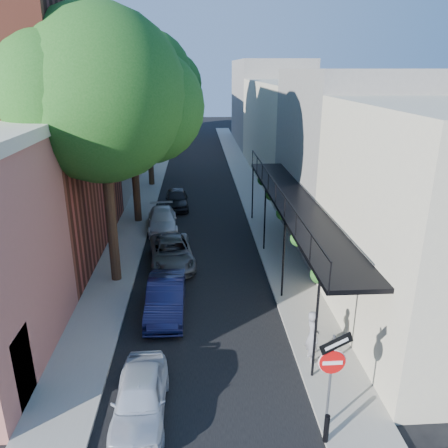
{
  "coord_description": "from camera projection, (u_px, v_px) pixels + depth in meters",
  "views": [
    {
      "loc": [
        -0.09,
        -7.87,
        9.01
      ],
      "look_at": [
        0.99,
        9.48,
        2.8
      ],
      "focal_mm": 35.0,
      "sensor_mm": 36.0,
      "label": 1
    }
  ],
  "objects": [
    {
      "name": "buildings_left",
      "position": [
        82.0,
        122.0,
        35.26
      ],
      "size": [
        10.1,
        59.1,
        12.0
      ],
      "color": "#B1645A",
      "rests_on": "ground"
    },
    {
      "name": "parked_car_c",
      "position": [
        172.0,
        252.0,
        21.1
      ],
      "size": [
        2.55,
        4.62,
        1.23
      ],
      "primitive_type": "imported",
      "rotation": [
        0.0,
        0.0,
        0.12
      ],
      "color": "#4C4F53",
      "rests_on": "ground"
    },
    {
      "name": "sidewalk_right",
      "position": [
        243.0,
        175.0,
        38.84
      ],
      "size": [
        2.0,
        64.0,
        0.12
      ],
      "primitive_type": "cube",
      "color": "gray",
      "rests_on": "ground"
    },
    {
      "name": "parked_car_e",
      "position": [
        177.0,
        199.0,
        29.69
      ],
      "size": [
        1.73,
        3.84,
        1.28
      ],
      "primitive_type": "imported",
      "rotation": [
        0.0,
        0.0,
        0.06
      ],
      "color": "black",
      "rests_on": "ground"
    },
    {
      "name": "bollard",
      "position": [
        326.0,
        428.0,
        10.9
      ],
      "size": [
        0.14,
        0.14,
        0.8
      ],
      "primitive_type": "cylinder",
      "color": "black",
      "rests_on": "sidewalk_right"
    },
    {
      "name": "oak_far",
      "position": [
        152.0,
        79.0,
        33.08
      ],
      "size": [
        7.7,
        7.0,
        11.9
      ],
      "color": "#382416",
      "rests_on": "ground"
    },
    {
      "name": "parked_car_d",
      "position": [
        162.0,
        220.0,
        25.68
      ],
      "size": [
        2.03,
        4.24,
        1.19
      ],
      "primitive_type": "imported",
      "rotation": [
        0.0,
        0.0,
        0.09
      ],
      "color": "silver",
      "rests_on": "ground"
    },
    {
      "name": "oak_near",
      "position": [
        113.0,
        99.0,
        17.23
      ],
      "size": [
        7.48,
        6.8,
        11.42
      ],
      "color": "#382416",
      "rests_on": "ground"
    },
    {
      "name": "buildings_right",
      "position": [
        303.0,
        125.0,
        37.19
      ],
      "size": [
        9.8,
        55.0,
        10.0
      ],
      "color": "#B7AE97",
      "rests_on": "ground"
    },
    {
      "name": "oak_mid",
      "position": [
        138.0,
        105.0,
        24.99
      ],
      "size": [
        6.6,
        6.0,
        10.2
      ],
      "color": "#382416",
      "rests_on": "ground"
    },
    {
      "name": "road_surface",
      "position": [
        198.0,
        176.0,
        38.63
      ],
      "size": [
        6.0,
        64.0,
        0.01
      ],
      "primitive_type": "cube",
      "color": "black",
      "rests_on": "ground"
    },
    {
      "name": "pedestrian",
      "position": [
        313.0,
        336.0,
        13.83
      ],
      "size": [
        0.48,
        0.68,
        1.77
      ],
      "primitive_type": "imported",
      "rotation": [
        0.0,
        0.0,
        1.67
      ],
      "color": "slate",
      "rests_on": "sidewalk_right"
    },
    {
      "name": "sidewalk_left",
      "position": [
        153.0,
        176.0,
        38.37
      ],
      "size": [
        2.0,
        64.0,
        0.12
      ],
      "primitive_type": "cube",
      "color": "gray",
      "rests_on": "ground"
    },
    {
      "name": "parked_car_b",
      "position": [
        166.0,
        298.0,
        16.84
      ],
      "size": [
        1.41,
        4.03,
        1.33
      ],
      "primitive_type": "imported",
      "rotation": [
        0.0,
        0.0,
        -0.0
      ],
      "color": "#121539",
      "rests_on": "ground"
    },
    {
      "name": "sign_post",
      "position": [
        332.0,
        366.0,
        10.85
      ],
      "size": [
        0.89,
        0.17,
        2.99
      ],
      "color": "#595B60",
      "rests_on": "ground"
    },
    {
      "name": "parked_car_a",
      "position": [
        140.0,
        397.0,
        11.83
      ],
      "size": [
        1.44,
        3.53,
        1.2
      ],
      "primitive_type": "imported",
      "rotation": [
        0.0,
        0.0,
        0.01
      ],
      "color": "silver",
      "rests_on": "ground"
    }
  ]
}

